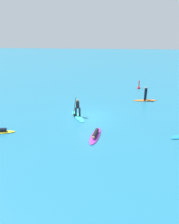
{
  "coord_description": "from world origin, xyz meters",
  "views": [
    {
      "loc": [
        1.61,
        -21.18,
        9.08
      ],
      "look_at": [
        0.0,
        0.0,
        0.5
      ],
      "focal_mm": 36.35,
      "sensor_mm": 36.0,
      "label": 1
    }
  ],
  "objects": [
    {
      "name": "marker_buoy",
      "position": [
        6.28,
        10.76,
        0.21
      ],
      "size": [
        0.41,
        0.41,
        1.29
      ],
      "color": "red",
      "rests_on": "ground_plane"
    },
    {
      "name": "surfer_on_purple_board",
      "position": [
        0.81,
        -4.22,
        0.14
      ],
      "size": [
        1.23,
        3.19,
        0.43
      ],
      "rotation": [
        0.0,
        0.0,
        4.55
      ],
      "color": "purple",
      "rests_on": "ground_plane"
    },
    {
      "name": "surfer_on_teal_board",
      "position": [
        -1.19,
        -0.14,
        0.5
      ],
      "size": [
        2.0,
        3.15,
        2.08
      ],
      "rotation": [
        0.0,
        0.0,
        2.03
      ],
      "color": "#33C6CC",
      "rests_on": "ground_plane"
    },
    {
      "name": "ground_plane",
      "position": [
        0.0,
        0.0,
        0.0
      ],
      "size": [
        120.0,
        120.0,
        0.0
      ],
      "primitive_type": "plane",
      "color": "teal",
      "rests_on": "ground"
    },
    {
      "name": "surfer_on_orange_board",
      "position": [
        6.39,
        5.47,
        0.49
      ],
      "size": [
        2.93,
        0.94,
        1.77
      ],
      "rotation": [
        0.0,
        0.0,
        0.12
      ],
      "color": "orange",
      "rests_on": "ground_plane"
    }
  ]
}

